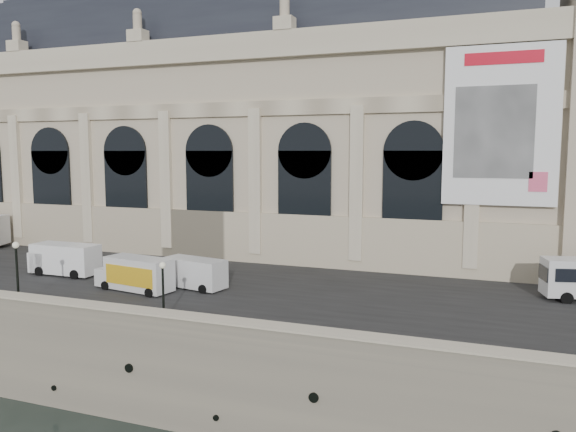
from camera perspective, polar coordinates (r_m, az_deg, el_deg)
name	(u,v)px	position (r m, az deg, el deg)	size (l,w,h in m)	color
ground	(105,418)	(39.84, -18.09, -18.91)	(260.00, 260.00, 0.00)	black
quay	(292,267)	(68.35, 0.43, -5.19)	(160.00, 70.00, 6.00)	gray
street	(209,279)	(48.95, -8.06, -6.36)	(160.00, 24.00, 0.06)	#2D2D2D
parapet	(107,315)	(37.96, -17.88, -9.51)	(160.00, 1.40, 1.21)	gray
museum	(231,127)	(65.51, -5.80, 8.98)	(69.00, 18.70, 29.10)	#B7A68D
van_b	(62,259)	(53.84, -21.96, -4.08)	(6.26, 2.63, 2.79)	white
van_c	(191,273)	(45.87, -9.80, -5.72)	(5.74, 3.05, 2.43)	silver
box_truck	(135,274)	(45.87, -15.26, -5.71)	(6.94, 3.23, 2.69)	silver
lamp_left	(17,274)	(44.52, -25.80, -5.30)	(0.47, 0.47, 4.57)	black
lamp_right	(163,293)	(36.90, -12.56, -7.63)	(0.40, 0.40, 3.97)	black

